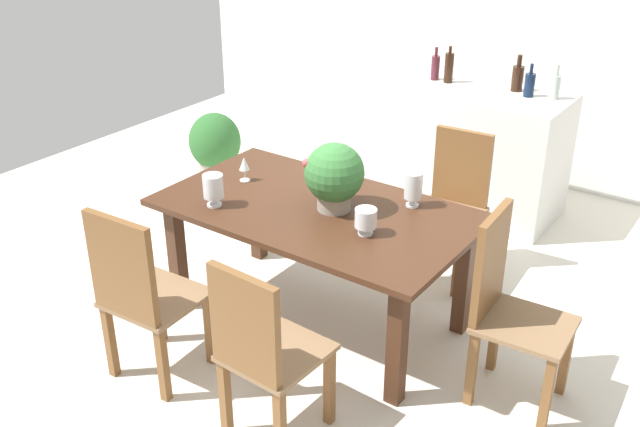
# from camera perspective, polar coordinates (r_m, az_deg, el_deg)

# --- Properties ---
(ground_plane) EXTENTS (7.04, 7.04, 0.00)m
(ground_plane) POSITION_cam_1_polar(r_m,az_deg,el_deg) (4.61, 1.17, -6.91)
(ground_plane) COLOR silver
(back_wall) EXTENTS (6.40, 0.10, 2.60)m
(back_wall) POSITION_cam_1_polar(r_m,az_deg,el_deg) (6.30, 15.14, 14.26)
(back_wall) COLOR white
(back_wall) RESTS_ON ground
(dining_table) EXTENTS (1.77, 1.01, 0.74)m
(dining_table) POSITION_cam_1_polar(r_m,az_deg,el_deg) (4.15, -0.28, -0.79)
(dining_table) COLOR #422616
(dining_table) RESTS_ON ground
(chair_far_right) EXTENTS (0.44, 0.47, 0.96)m
(chair_far_right) POSITION_cam_1_polar(r_m,az_deg,el_deg) (4.78, 10.36, 1.13)
(chair_far_right) COLOR brown
(chair_far_right) RESTS_ON ground
(chair_near_right) EXTENTS (0.43, 0.46, 0.96)m
(chair_near_right) POSITION_cam_1_polar(r_m,az_deg,el_deg) (3.35, -4.55, -10.45)
(chair_near_right) COLOR brown
(chair_near_right) RESTS_ON ground
(chair_foot_end) EXTENTS (0.47, 0.43, 1.01)m
(chair_foot_end) POSITION_cam_1_polar(r_m,az_deg,el_deg) (3.73, 14.31, -6.70)
(chair_foot_end) COLOR brown
(chair_foot_end) RESTS_ON ground
(chair_near_left) EXTENTS (0.47, 0.46, 1.00)m
(chair_near_left) POSITION_cam_1_polar(r_m,az_deg,el_deg) (3.81, -13.82, -5.88)
(chair_near_left) COLOR brown
(chair_near_left) RESTS_ON ground
(flower_centerpiece) EXTENTS (0.33, 0.33, 0.39)m
(flower_centerpiece) POSITION_cam_1_polar(r_m,az_deg,el_deg) (4.00, 1.11, 3.02)
(flower_centerpiece) COLOR gray
(flower_centerpiece) RESTS_ON dining_table
(crystal_vase_left) EXTENTS (0.12, 0.12, 0.14)m
(crystal_vase_left) POSITION_cam_1_polar(r_m,az_deg,el_deg) (3.78, 3.58, -0.42)
(crystal_vase_left) COLOR silver
(crystal_vase_left) RESTS_ON dining_table
(crystal_vase_center_near) EXTENTS (0.11, 0.11, 0.19)m
(crystal_vase_center_near) POSITION_cam_1_polar(r_m,az_deg,el_deg) (4.12, -8.31, 2.05)
(crystal_vase_center_near) COLOR silver
(crystal_vase_center_near) RESTS_ON dining_table
(crystal_vase_right) EXTENTS (0.10, 0.10, 0.20)m
(crystal_vase_right) POSITION_cam_1_polar(r_m,az_deg,el_deg) (4.10, 7.28, 2.11)
(crystal_vase_right) COLOR silver
(crystal_vase_right) RESTS_ON dining_table
(wine_glass) EXTENTS (0.06, 0.06, 0.15)m
(wine_glass) POSITION_cam_1_polar(r_m,az_deg,el_deg) (4.42, -5.92, 3.80)
(wine_glass) COLOR silver
(wine_glass) RESTS_ON dining_table
(kitchen_counter) EXTENTS (1.86, 0.69, 0.95)m
(kitchen_counter) POSITION_cam_1_polar(r_m,az_deg,el_deg) (5.86, 9.44, 5.46)
(kitchen_counter) COLOR silver
(kitchen_counter) RESTS_ON ground
(wine_bottle_tall) EXTENTS (0.07, 0.07, 0.25)m
(wine_bottle_tall) POSITION_cam_1_polar(r_m,az_deg,el_deg) (5.51, 17.81, 9.41)
(wine_bottle_tall) COLOR #B2BFB7
(wine_bottle_tall) RESTS_ON kitchen_counter
(wine_bottle_amber) EXTENTS (0.08, 0.08, 0.27)m
(wine_bottle_amber) POSITION_cam_1_polar(r_m,az_deg,el_deg) (5.63, 15.12, 10.19)
(wine_bottle_amber) COLOR black
(wine_bottle_amber) RESTS_ON kitchen_counter
(wine_bottle_clear) EXTENTS (0.06, 0.06, 0.25)m
(wine_bottle_clear) POSITION_cam_1_polar(r_m,az_deg,el_deg) (5.79, 8.96, 11.19)
(wine_bottle_clear) COLOR #511E28
(wine_bottle_clear) RESTS_ON kitchen_counter
(wine_bottle_dark) EXTENTS (0.07, 0.07, 0.24)m
(wine_bottle_dark) POSITION_cam_1_polar(r_m,az_deg,el_deg) (5.51, 15.99, 9.63)
(wine_bottle_dark) COLOR #0F1E38
(wine_bottle_dark) RESTS_ON kitchen_counter
(wine_bottle_green) EXTENTS (0.07, 0.07, 0.28)m
(wine_bottle_green) POSITION_cam_1_polar(r_m,az_deg,el_deg) (5.73, 10.00, 11.13)
(wine_bottle_green) COLOR black
(wine_bottle_green) RESTS_ON kitchen_counter
(potted_plant_floor) EXTENTS (0.44, 0.44, 0.58)m
(potted_plant_floor) POSITION_cam_1_polar(r_m,az_deg,el_deg) (6.25, -8.16, 5.29)
(potted_plant_floor) COLOR #9E9384
(potted_plant_floor) RESTS_ON ground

